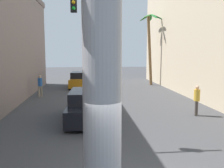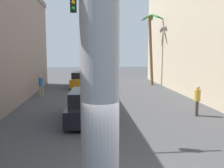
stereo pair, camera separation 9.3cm
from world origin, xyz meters
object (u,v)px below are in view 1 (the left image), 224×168
object	(u,v)px
car_lead	(88,106)
palm_tree_far_right	(150,40)
traffic_light_mast	(3,35)
pedestrian_far_left	(40,84)
pedestrian_mid_right	(197,98)
car_far	(80,80)

from	to	relation	value
car_lead	palm_tree_far_right	world-z (taller)	palm_tree_far_right
traffic_light_mast	car_lead	size ratio (longest dim) A/B	1.20
traffic_light_mast	pedestrian_far_left	xyz separation A→B (m)	(-0.56, 10.21, -3.18)
palm_tree_far_right	pedestrian_far_left	size ratio (longest dim) A/B	4.36
traffic_light_mast	pedestrian_far_left	distance (m)	10.71
palm_tree_far_right	pedestrian_mid_right	size ratio (longest dim) A/B	4.42
traffic_light_mast	car_lead	bearing A→B (deg)	43.85
palm_tree_far_right	pedestrian_mid_right	bearing A→B (deg)	-92.81
traffic_light_mast	palm_tree_far_right	distance (m)	19.14
car_lead	palm_tree_far_right	size ratio (longest dim) A/B	0.66
pedestrian_far_left	pedestrian_mid_right	xyz separation A→B (m)	(9.80, -6.96, -0.02)
pedestrian_far_left	car_lead	bearing A→B (deg)	-62.64
pedestrian_far_left	car_far	bearing A→B (deg)	60.16
palm_tree_far_right	pedestrian_far_left	world-z (taller)	palm_tree_far_right
car_lead	car_far	xyz separation A→B (m)	(-0.69, 12.44, -0.00)
car_lead	pedestrian_mid_right	world-z (taller)	pedestrian_mid_right
car_far	pedestrian_mid_right	size ratio (longest dim) A/B	2.79
traffic_light_mast	car_far	distance (m)	16.04
car_far	pedestrian_far_left	size ratio (longest dim) A/B	2.75
pedestrian_mid_right	pedestrian_far_left	bearing A→B (deg)	144.61
car_far	pedestrian_mid_right	world-z (taller)	pedestrian_mid_right
pedestrian_mid_right	traffic_light_mast	bearing A→B (deg)	-160.65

